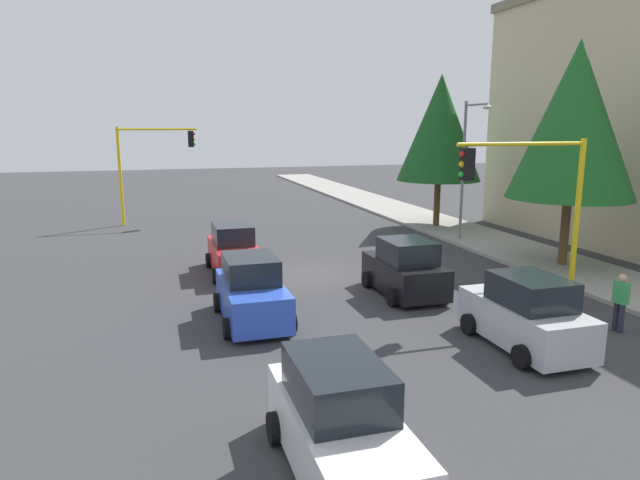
% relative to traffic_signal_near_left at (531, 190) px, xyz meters
% --- Properties ---
extents(ground_plane, '(120.00, 120.00, 0.00)m').
position_rel_traffic_signal_near_left_xyz_m(ground_plane, '(-6.00, -5.65, -3.83)').
color(ground_plane, '#353538').
extents(sidewalk_kerb, '(80.00, 4.00, 0.15)m').
position_rel_traffic_signal_near_left_xyz_m(sidewalk_kerb, '(-11.00, 4.85, -3.76)').
color(sidewalk_kerb, gray).
rests_on(sidewalk_kerb, ground).
extents(lane_arrow_near, '(2.40, 1.10, 1.10)m').
position_rel_traffic_signal_near_left_xyz_m(lane_arrow_near, '(5.51, -8.65, -3.83)').
color(lane_arrow_near, silver).
rests_on(lane_arrow_near, ground).
extents(traffic_signal_near_left, '(0.36, 4.59, 5.39)m').
position_rel_traffic_signal_near_left_xyz_m(traffic_signal_near_left, '(0.00, 0.00, 0.00)').
color(traffic_signal_near_left, yellow).
rests_on(traffic_signal_near_left, ground).
extents(traffic_signal_far_right, '(0.36, 4.59, 5.78)m').
position_rel_traffic_signal_near_left_xyz_m(traffic_signal_far_right, '(-20.00, -11.37, 0.26)').
color(traffic_signal_far_right, yellow).
rests_on(traffic_signal_far_right, ground).
extents(street_lamp_curbside, '(2.15, 0.28, 7.00)m').
position_rel_traffic_signal_near_left_xyz_m(street_lamp_curbside, '(-9.61, 3.55, 0.52)').
color(street_lamp_curbside, slate).
rests_on(street_lamp_curbside, ground).
extents(tree_roadside_mid, '(4.72, 4.72, 8.66)m').
position_rel_traffic_signal_near_left_xyz_m(tree_roadside_mid, '(-14.00, 4.35, 1.86)').
color(tree_roadside_mid, brown).
rests_on(tree_roadside_mid, ground).
extents(tree_roadside_near, '(4.97, 4.97, 9.12)m').
position_rel_traffic_signal_near_left_xyz_m(tree_roadside_near, '(-4.00, 4.85, 2.17)').
color(tree_roadside_near, brown).
rests_on(tree_roadside_near, ground).
extents(car_red, '(4.18, 1.98, 1.98)m').
position_rel_traffic_signal_near_left_xyz_m(car_red, '(-6.98, -8.39, -2.93)').
color(car_red, red).
rests_on(car_red, ground).
extents(car_silver, '(3.85, 2.03, 1.98)m').
position_rel_traffic_signal_near_left_xyz_m(car_silver, '(2.92, -2.08, -2.93)').
color(car_silver, '#B2B5BA').
rests_on(car_silver, ground).
extents(car_white, '(4.15, 1.93, 1.98)m').
position_rel_traffic_signal_near_left_xyz_m(car_white, '(6.79, -8.55, -2.93)').
color(car_white, white).
rests_on(car_white, ground).
extents(car_black, '(3.69, 2.09, 1.98)m').
position_rel_traffic_signal_near_left_xyz_m(car_black, '(-2.36, -3.09, -2.93)').
color(car_black, black).
rests_on(car_black, ground).
extents(car_blue, '(3.91, 2.04, 1.98)m').
position_rel_traffic_signal_near_left_xyz_m(car_blue, '(-1.18, -8.66, -2.93)').
color(car_blue, blue).
rests_on(car_blue, ground).
extents(pedestrian_crossing, '(0.40, 0.24, 1.70)m').
position_rel_traffic_signal_near_left_xyz_m(pedestrian_crossing, '(2.69, 1.22, -2.92)').
color(pedestrian_crossing, '#262638').
rests_on(pedestrian_crossing, ground).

